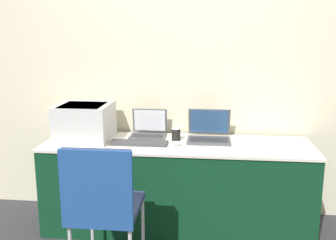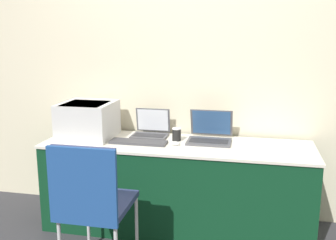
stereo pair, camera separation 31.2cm
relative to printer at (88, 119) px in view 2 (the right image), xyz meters
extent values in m
cube|color=beige|center=(0.76, 0.36, 0.42)|extent=(8.00, 0.05, 2.60)
cube|color=#0C381E|center=(0.76, -0.03, -0.53)|extent=(2.11, 0.60, 0.70)
cube|color=silver|center=(0.76, -0.03, -0.17)|extent=(2.13, 0.62, 0.02)
cube|color=silver|center=(0.00, 0.00, -0.01)|extent=(0.42, 0.44, 0.30)
cube|color=#51565B|center=(0.00, -0.04, 0.11)|extent=(0.34, 0.33, 0.05)
cube|color=#4C4C51|center=(0.50, 0.11, -0.15)|extent=(0.30, 0.21, 0.02)
cube|color=#2D2D30|center=(0.50, 0.10, -0.14)|extent=(0.26, 0.12, 0.00)
cube|color=#4C4C51|center=(0.50, 0.24, -0.04)|extent=(0.30, 0.04, 0.21)
cube|color=silver|center=(0.50, 0.23, -0.04)|extent=(0.27, 0.03, 0.19)
cube|color=#4C4C51|center=(1.01, 0.04, -0.15)|extent=(0.35, 0.24, 0.02)
cube|color=#2D2D30|center=(1.01, 0.03, -0.14)|extent=(0.31, 0.13, 0.00)
cube|color=#4C4C51|center=(1.01, 0.20, -0.03)|extent=(0.35, 0.08, 0.23)
cube|color=#2D5184|center=(1.01, 0.19, -0.03)|extent=(0.31, 0.07, 0.20)
cube|color=#3D3D42|center=(0.46, -0.09, -0.15)|extent=(0.45, 0.14, 0.02)
cylinder|color=black|center=(0.74, 0.06, -0.11)|extent=(0.07, 0.07, 0.10)
cylinder|color=white|center=(0.74, 0.06, -0.06)|extent=(0.07, 0.07, 0.01)
ellipsoid|color=silver|center=(0.76, -0.09, -0.14)|extent=(0.07, 0.04, 0.03)
cube|color=navy|center=(0.37, -0.70, -0.42)|extent=(0.41, 0.47, 0.04)
cube|color=navy|center=(0.37, -0.92, -0.17)|extent=(0.41, 0.03, 0.44)
cylinder|color=silver|center=(0.18, -0.48, -0.66)|extent=(0.02, 0.02, 0.45)
cylinder|color=silver|center=(0.55, -0.48, -0.66)|extent=(0.02, 0.02, 0.45)
cube|color=#1E478C|center=(0.37, -0.95, -0.20)|extent=(0.43, 0.02, 0.49)
camera|label=1|loc=(1.01, -3.02, 0.70)|focal=42.00mm
camera|label=2|loc=(1.32, -2.97, 0.70)|focal=42.00mm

